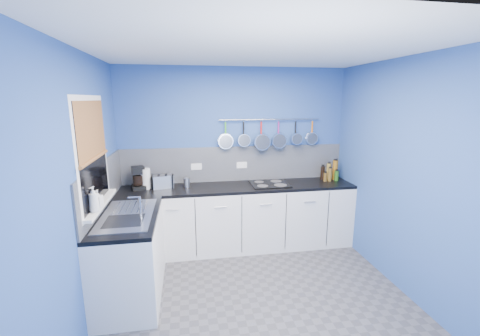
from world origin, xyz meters
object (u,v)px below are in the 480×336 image
object	(u,v)px
paper_towel	(146,179)
hob	(269,184)
canister	(187,182)
coffee_maker	(138,178)
soap_bottle_b	(98,199)
soap_bottle_a	(94,199)
toaster	(163,182)

from	to	relation	value
paper_towel	hob	xyz separation A→B (m)	(1.67, -0.06, -0.13)
paper_towel	canister	bearing A→B (deg)	-0.34
coffee_maker	soap_bottle_b	bearing A→B (deg)	-115.32
canister	hob	xyz separation A→B (m)	(1.14, -0.06, -0.06)
soap_bottle_b	paper_towel	bearing A→B (deg)	74.60
soap_bottle_a	hob	distance (m)	2.31
soap_bottle_a	paper_towel	bearing A→B (deg)	76.07
soap_bottle_b	toaster	world-z (taller)	soap_bottle_b
toaster	hob	world-z (taller)	toaster
toaster	canister	world-z (taller)	toaster
soap_bottle_a	paper_towel	xyz separation A→B (m)	(0.31, 1.24, -0.13)
soap_bottle_a	canister	world-z (taller)	soap_bottle_a
soap_bottle_b	canister	bearing A→B (deg)	53.07
canister	toaster	bearing A→B (deg)	176.90
canister	coffee_maker	bearing A→B (deg)	-179.51
soap_bottle_a	hob	xyz separation A→B (m)	(1.98, 1.18, -0.26)
paper_towel	coffee_maker	distance (m)	0.10
soap_bottle_b	paper_towel	distance (m)	1.16
toaster	coffee_maker	bearing A→B (deg)	171.93
canister	soap_bottle_a	bearing A→B (deg)	-124.08
soap_bottle_b	toaster	bearing A→B (deg)	65.24
soap_bottle_a	paper_towel	distance (m)	1.28
coffee_maker	canister	size ratio (longest dim) A/B	2.43
paper_towel	coffee_maker	xyz separation A→B (m)	(-0.09, -0.01, 0.01)
paper_towel	hob	distance (m)	1.67
coffee_maker	hob	bearing A→B (deg)	-16.22
soap_bottle_a	toaster	world-z (taller)	soap_bottle_a
coffee_maker	hob	size ratio (longest dim) A/B	0.58
toaster	soap_bottle_a	bearing A→B (deg)	-124.80
canister	hob	distance (m)	1.14
paper_towel	canister	distance (m)	0.53
soap_bottle_b	paper_towel	world-z (taller)	soap_bottle_b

